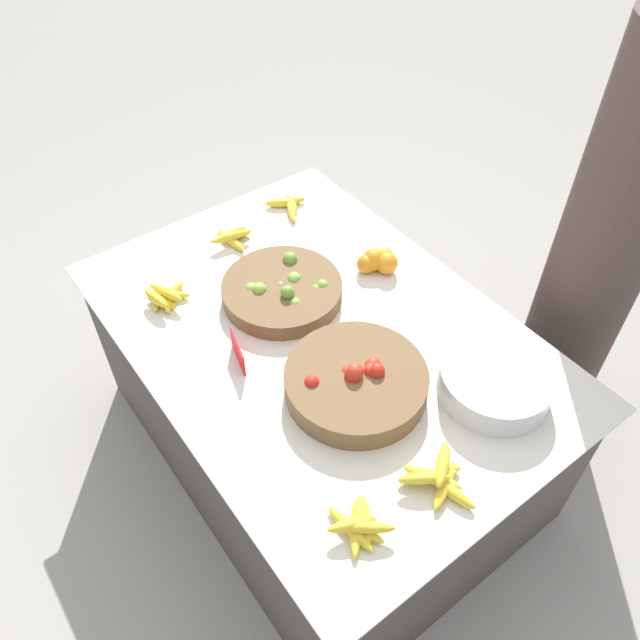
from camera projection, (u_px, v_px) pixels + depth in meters
name	position (u px, v px, depth m)	size (l,w,h in m)	color
ground_plane	(320.00, 446.00, 2.47)	(12.00, 12.00, 0.00)	#A39E93
market_table	(320.00, 395.00, 2.23)	(1.57, 1.09, 0.67)	#4C4742
lime_bowl	(283.00, 290.00, 2.08)	(0.40, 0.40, 0.10)	brown
tomato_basket	(356.00, 381.00, 1.80)	(0.42, 0.42, 0.12)	brown
orange_pile	(378.00, 261.00, 2.17)	(0.12, 0.14, 0.08)	orange
metal_bowl	(495.00, 382.00, 1.79)	(0.32, 0.32, 0.09)	silver
price_sign	(238.00, 351.00, 1.88)	(0.13, 0.04, 0.08)	red
banana_bunch_middle_left	(359.00, 525.00, 1.51)	(0.16, 0.15, 0.05)	yellow
banana_bunch_front_right	(232.00, 237.00, 2.29)	(0.16, 0.17, 0.05)	yellow
banana_bunch_back_center	(288.00, 204.00, 2.44)	(0.18, 0.16, 0.03)	yellow
banana_bunch_front_center	(436.00, 478.00, 1.60)	(0.20, 0.20, 0.06)	yellow
banana_bunch_front_left	(165.00, 296.00, 2.07)	(0.16, 0.16, 0.06)	yellow
vendor_person	(600.00, 257.00, 2.03)	(0.31, 0.31, 1.74)	#473833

